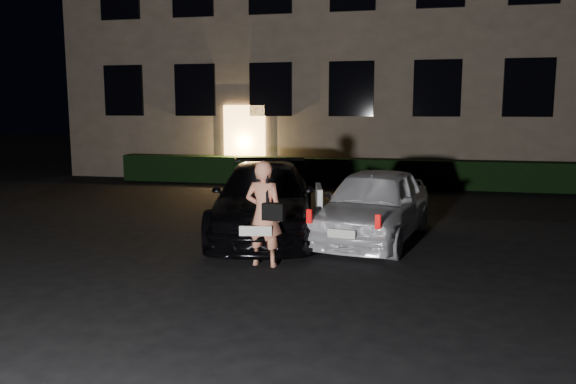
# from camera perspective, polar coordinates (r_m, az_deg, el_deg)

# --- Properties ---
(ground) EXTENTS (80.00, 80.00, 0.00)m
(ground) POSITION_cam_1_polar(r_m,az_deg,el_deg) (7.55, -2.97, -10.00)
(ground) COLOR black
(ground) RESTS_ON ground
(building) EXTENTS (20.00, 8.11, 12.00)m
(building) POSITION_cam_1_polar(r_m,az_deg,el_deg) (22.26, 7.73, 17.73)
(building) COLOR brown
(building) RESTS_ON ground
(hedge) EXTENTS (15.00, 0.70, 0.85)m
(hedge) POSITION_cam_1_polar(r_m,az_deg,el_deg) (17.61, 6.14, 2.01)
(hedge) COLOR black
(hedge) RESTS_ON ground
(sedan) EXTENTS (2.75, 4.87, 1.33)m
(sedan) POSITION_cam_1_polar(r_m,az_deg,el_deg) (10.72, -2.39, -0.79)
(sedan) COLOR black
(sedan) RESTS_ON ground
(hatch) EXTENTS (2.26, 4.09, 1.32)m
(hatch) POSITION_cam_1_polar(r_m,az_deg,el_deg) (10.37, 8.70, -1.23)
(hatch) COLOR white
(hatch) RESTS_ON ground
(man) EXTENTS (0.68, 0.45, 1.62)m
(man) POSITION_cam_1_polar(r_m,az_deg,el_deg) (8.53, -2.44, -2.19)
(man) COLOR #E78867
(man) RESTS_ON ground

